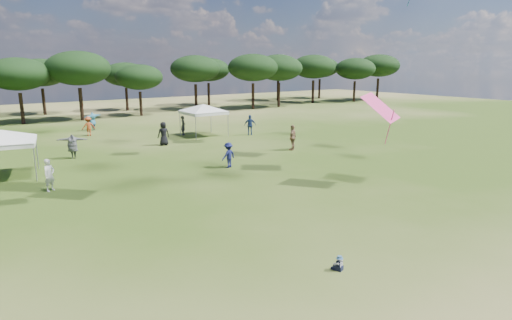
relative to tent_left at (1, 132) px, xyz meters
The scene contains 6 objects.
ground 21.84m from the tent_left, 72.63° to the right, with size 140.00×140.00×0.00m, color #384F17.
tree_line 28.28m from the tent_left, 71.63° to the left, with size 108.78×17.63×7.77m.
tent_left is the anchor object (origin of this frame).
tent_right 16.83m from the tent_left, 21.29° to the left, with size 6.59×6.59×3.08m.
toddler 19.77m from the tent_left, 68.93° to the right, with size 0.34×0.37×0.47m.
festival_crowd 8.86m from the tent_left, 39.37° to the left, with size 27.44×21.38×1.87m.
Camera 1 is at (-8.43, -5.95, 6.17)m, focal length 30.00 mm.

